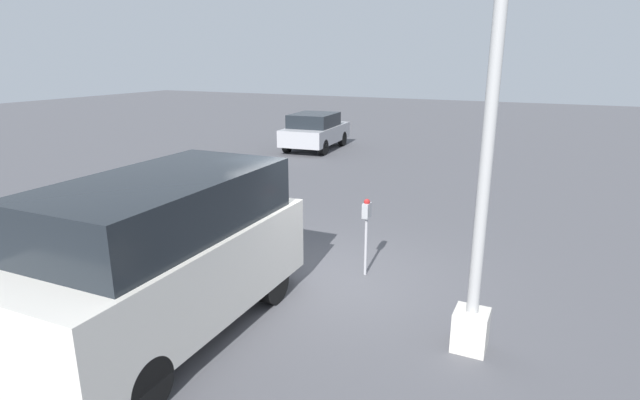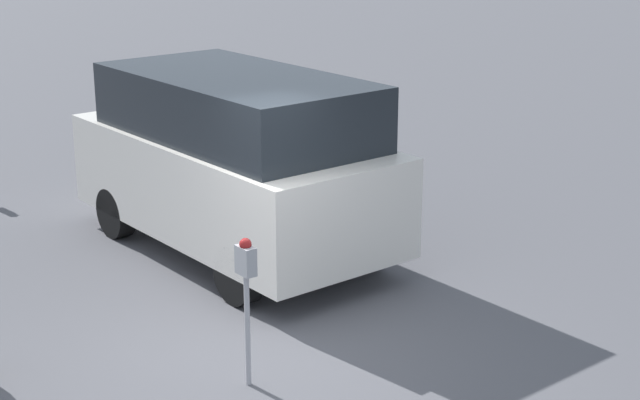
% 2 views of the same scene
% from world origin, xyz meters
% --- Properties ---
extents(ground_plane, '(80.00, 80.00, 0.00)m').
position_xyz_m(ground_plane, '(0.00, 0.00, 0.00)').
color(ground_plane, '#4C4C51').
extents(parking_meter_near, '(0.20, 0.11, 1.41)m').
position_xyz_m(parking_meter_near, '(-0.50, 0.46, 1.04)').
color(parking_meter_near, '#9E9EA3').
rests_on(parking_meter_near, ground).
extents(parked_van, '(4.55, 2.12, 2.24)m').
position_xyz_m(parked_van, '(2.50, -1.36, 1.19)').
color(parked_van, beige).
rests_on(parked_van, ground).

